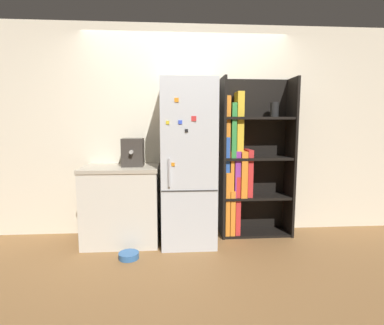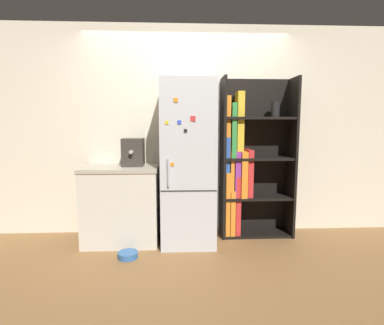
% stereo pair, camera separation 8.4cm
% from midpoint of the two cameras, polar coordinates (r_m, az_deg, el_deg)
% --- Properties ---
extents(ground_plane, '(16.00, 16.00, 0.00)m').
position_cam_midpoint_polar(ground_plane, '(3.62, -1.36, -15.25)').
color(ground_plane, olive).
extents(wall_back, '(8.00, 0.05, 2.60)m').
position_cam_midpoint_polar(wall_back, '(3.82, -1.76, 5.97)').
color(wall_back, beige).
rests_on(wall_back, ground_plane).
extents(refrigerator, '(0.61, 0.70, 1.88)m').
position_cam_midpoint_polar(refrigerator, '(3.48, -1.49, -0.09)').
color(refrigerator, silver).
rests_on(refrigerator, ground_plane).
extents(bookshelf, '(0.89, 0.36, 1.95)m').
position_cam_midpoint_polar(bookshelf, '(3.79, 9.52, -0.54)').
color(bookshelf, black).
rests_on(bookshelf, ground_plane).
extents(kitchen_counter, '(0.87, 0.63, 0.90)m').
position_cam_midpoint_polar(kitchen_counter, '(3.66, -13.85, -7.72)').
color(kitchen_counter, beige).
rests_on(kitchen_counter, ground_plane).
extents(espresso_machine, '(0.24, 0.31, 0.32)m').
position_cam_midpoint_polar(espresso_machine, '(3.56, -11.83, 1.93)').
color(espresso_machine, '#38332D').
rests_on(espresso_machine, kitchen_counter).
extents(pet_bowl, '(0.21, 0.21, 0.06)m').
position_cam_midpoint_polar(pet_bowl, '(3.33, -12.69, -16.84)').
color(pet_bowl, '#3366A5').
rests_on(pet_bowl, ground_plane).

